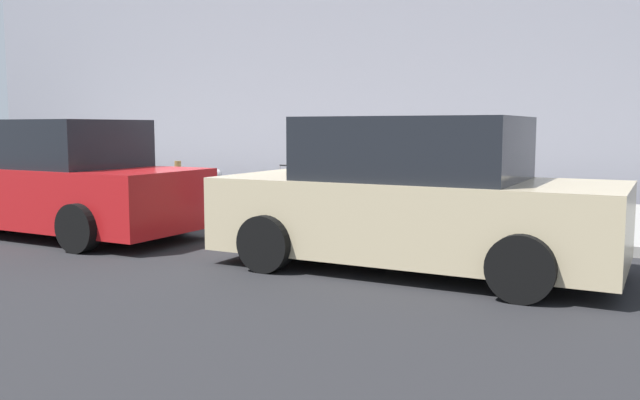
{
  "coord_description": "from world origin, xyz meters",
  "views": [
    {
      "loc": [
        -6.26,
        8.95,
        1.61
      ],
      "look_at": [
        -2.16,
        0.5,
        0.57
      ],
      "focal_mm": 37.27,
      "sensor_mm": 36.0,
      "label": 1
    }
  ],
  "objects_px": {
    "suitcase_teal_6": "(258,197)",
    "fire_hydrant": "(216,189)",
    "suitcase_maroon_1": "(397,203)",
    "parked_car_beige_0": "(414,199)",
    "bollard_post": "(178,186)",
    "suitcase_olive_0": "(431,200)",
    "suitcase_navy_3": "(335,203)",
    "parking_meter": "(522,172)",
    "suitcase_silver_2": "(366,198)",
    "parked_car_red_1": "(57,182)",
    "suitcase_red_4": "(310,197)",
    "suitcase_black_5": "(288,197)"
  },
  "relations": [
    {
      "from": "bollard_post",
      "to": "parking_meter",
      "type": "bearing_deg",
      "value": -176.05
    },
    {
      "from": "suitcase_olive_0",
      "to": "parked_car_beige_0",
      "type": "xyz_separation_m",
      "value": [
        -0.51,
        2.42,
        0.27
      ]
    },
    {
      "from": "suitcase_silver_2",
      "to": "parked_car_beige_0",
      "type": "bearing_deg",
      "value": 122.9
    },
    {
      "from": "suitcase_silver_2",
      "to": "suitcase_navy_3",
      "type": "relative_size",
      "value": 0.98
    },
    {
      "from": "suitcase_red_4",
      "to": "suitcase_teal_6",
      "type": "distance_m",
      "value": 0.99
    },
    {
      "from": "parking_meter",
      "to": "suitcase_silver_2",
      "type": "bearing_deg",
      "value": 5.15
    },
    {
      "from": "suitcase_silver_2",
      "to": "fire_hydrant",
      "type": "xyz_separation_m",
      "value": [
        2.77,
        0.04,
        0.02
      ]
    },
    {
      "from": "parked_car_beige_0",
      "to": "parked_car_red_1",
      "type": "height_order",
      "value": "parked_car_beige_0"
    },
    {
      "from": "suitcase_olive_0",
      "to": "bollard_post",
      "type": "relative_size",
      "value": 1.22
    },
    {
      "from": "suitcase_navy_3",
      "to": "fire_hydrant",
      "type": "relative_size",
      "value": 1.09
    },
    {
      "from": "suitcase_navy_3",
      "to": "suitcase_olive_0",
      "type": "bearing_deg",
      "value": -175.0
    },
    {
      "from": "fire_hydrant",
      "to": "suitcase_red_4",
      "type": "bearing_deg",
      "value": 179.0
    },
    {
      "from": "parking_meter",
      "to": "parked_car_beige_0",
      "type": "height_order",
      "value": "parked_car_beige_0"
    },
    {
      "from": "suitcase_maroon_1",
      "to": "bollard_post",
      "type": "xyz_separation_m",
      "value": [
        3.98,
        0.22,
        0.13
      ]
    },
    {
      "from": "suitcase_olive_0",
      "to": "bollard_post",
      "type": "height_order",
      "value": "suitcase_olive_0"
    },
    {
      "from": "bollard_post",
      "to": "suitcase_maroon_1",
      "type": "bearing_deg",
      "value": -176.77
    },
    {
      "from": "suitcase_black_5",
      "to": "fire_hydrant",
      "type": "bearing_deg",
      "value": 3.26
    },
    {
      "from": "suitcase_black_5",
      "to": "fire_hydrant",
      "type": "distance_m",
      "value": 1.38
    },
    {
      "from": "suitcase_red_4",
      "to": "parked_car_red_1",
      "type": "xyz_separation_m",
      "value": [
        3.05,
        2.33,
        0.31
      ]
    },
    {
      "from": "suitcase_maroon_1",
      "to": "suitcase_red_4",
      "type": "distance_m",
      "value": 1.46
    },
    {
      "from": "suitcase_black_5",
      "to": "suitcase_teal_6",
      "type": "relative_size",
      "value": 1.35
    },
    {
      "from": "suitcase_maroon_1",
      "to": "suitcase_olive_0",
      "type": "bearing_deg",
      "value": 178.66
    },
    {
      "from": "fire_hydrant",
      "to": "bollard_post",
      "type": "height_order",
      "value": "bollard_post"
    },
    {
      "from": "suitcase_navy_3",
      "to": "bollard_post",
      "type": "xyz_separation_m",
      "value": [
        3.0,
        0.08,
        0.16
      ]
    },
    {
      "from": "suitcase_navy_3",
      "to": "parking_meter",
      "type": "xyz_separation_m",
      "value": [
        -2.79,
        -0.32,
        0.55
      ]
    },
    {
      "from": "suitcase_navy_3",
      "to": "suitcase_black_5",
      "type": "bearing_deg",
      "value": -9.0
    },
    {
      "from": "suitcase_navy_3",
      "to": "parked_car_red_1",
      "type": "xyz_separation_m",
      "value": [
        3.52,
        2.29,
        0.38
      ]
    },
    {
      "from": "suitcase_black_5",
      "to": "parked_car_red_1",
      "type": "bearing_deg",
      "value": 43.28
    },
    {
      "from": "parking_meter",
      "to": "parked_car_red_1",
      "type": "relative_size",
      "value": 0.27
    },
    {
      "from": "suitcase_silver_2",
      "to": "suitcase_red_4",
      "type": "xyz_separation_m",
      "value": [
        0.94,
        0.07,
        -0.03
      ]
    },
    {
      "from": "suitcase_teal_6",
      "to": "parking_meter",
      "type": "distance_m",
      "value": 4.29
    },
    {
      "from": "suitcase_teal_6",
      "to": "suitcase_navy_3",
      "type": "bearing_deg",
      "value": 177.43
    },
    {
      "from": "suitcase_red_4",
      "to": "parking_meter",
      "type": "relative_size",
      "value": 0.77
    },
    {
      "from": "suitcase_red_4",
      "to": "suitcase_navy_3",
      "type": "bearing_deg",
      "value": 175.45
    },
    {
      "from": "suitcase_black_5",
      "to": "parked_car_beige_0",
      "type": "relative_size",
      "value": 0.19
    },
    {
      "from": "suitcase_maroon_1",
      "to": "suitcase_teal_6",
      "type": "bearing_deg",
      "value": 1.86
    },
    {
      "from": "suitcase_olive_0",
      "to": "suitcase_maroon_1",
      "type": "xyz_separation_m",
      "value": [
        0.53,
        -0.01,
        -0.08
      ]
    },
    {
      "from": "suitcase_navy_3",
      "to": "parked_car_beige_0",
      "type": "relative_size",
      "value": 0.18
    },
    {
      "from": "fire_hydrant",
      "to": "parked_car_red_1",
      "type": "bearing_deg",
      "value": 62.71
    },
    {
      "from": "suitcase_teal_6",
      "to": "fire_hydrant",
      "type": "xyz_separation_m",
      "value": [
        0.85,
        -0.0,
        0.1
      ]
    },
    {
      "from": "suitcase_teal_6",
      "to": "parking_meter",
      "type": "relative_size",
      "value": 0.5
    },
    {
      "from": "fire_hydrant",
      "to": "bollard_post",
      "type": "relative_size",
      "value": 0.85
    },
    {
      "from": "suitcase_red_4",
      "to": "suitcase_black_5",
      "type": "xyz_separation_m",
      "value": [
        0.46,
        -0.11,
        -0.03
      ]
    },
    {
      "from": "suitcase_maroon_1",
      "to": "parked_car_beige_0",
      "type": "height_order",
      "value": "parked_car_beige_0"
    },
    {
      "from": "parked_car_red_1",
      "to": "suitcase_silver_2",
      "type": "bearing_deg",
      "value": -148.98
    },
    {
      "from": "suitcase_red_4",
      "to": "parking_meter",
      "type": "xyz_separation_m",
      "value": [
        -3.27,
        -0.28,
        0.48
      ]
    },
    {
      "from": "suitcase_black_5",
      "to": "parked_car_red_1",
      "type": "relative_size",
      "value": 0.18
    },
    {
      "from": "suitcase_navy_3",
      "to": "parking_meter",
      "type": "bearing_deg",
      "value": -173.47
    },
    {
      "from": "suitcase_silver_2",
      "to": "bollard_post",
      "type": "distance_m",
      "value": 3.48
    },
    {
      "from": "suitcase_navy_3",
      "to": "parked_car_beige_0",
      "type": "xyz_separation_m",
      "value": [
        -2.02,
        2.29,
        0.38
      ]
    }
  ]
}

